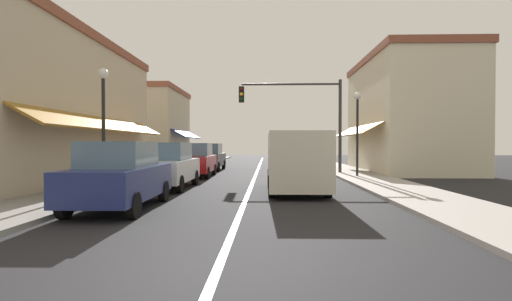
% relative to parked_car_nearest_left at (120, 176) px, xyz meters
% --- Properties ---
extents(ground_plane, '(80.00, 80.00, 0.00)m').
position_rel_parked_car_nearest_left_xyz_m(ground_plane, '(3.18, 12.58, -0.88)').
color(ground_plane, black).
extents(sidewalk_left, '(2.60, 56.00, 0.12)m').
position_rel_parked_car_nearest_left_xyz_m(sidewalk_left, '(-2.32, 12.58, -0.82)').
color(sidewalk_left, gray).
rests_on(sidewalk_left, ground).
extents(sidewalk_right, '(2.60, 56.00, 0.12)m').
position_rel_parked_car_nearest_left_xyz_m(sidewalk_right, '(8.68, 12.58, -0.82)').
color(sidewalk_right, '#A39E99').
rests_on(sidewalk_right, ground).
extents(lane_center_stripe, '(0.14, 52.00, 0.01)m').
position_rel_parked_car_nearest_left_xyz_m(lane_center_stripe, '(3.18, 12.58, -0.88)').
color(lane_center_stripe, silver).
rests_on(lane_center_stripe, ground).
extents(storefront_left_block, '(6.60, 14.20, 6.60)m').
position_rel_parked_car_nearest_left_xyz_m(storefront_left_block, '(-6.25, 6.58, 2.42)').
color(storefront_left_block, '#BCAD8E').
rests_on(storefront_left_block, ground).
extents(storefront_right_block, '(6.49, 10.20, 7.18)m').
position_rel_parked_car_nearest_left_xyz_m(storefront_right_block, '(12.57, 14.58, 2.71)').
color(storefront_right_block, beige).
rests_on(storefront_right_block, ground).
extents(storefront_far_left, '(5.76, 8.20, 6.45)m').
position_rel_parked_car_nearest_left_xyz_m(storefront_far_left, '(-5.83, 22.58, 2.35)').
color(storefront_far_left, '#BCAD8E').
rests_on(storefront_far_left, ground).
extents(parked_car_nearest_left, '(1.85, 4.13, 1.77)m').
position_rel_parked_car_nearest_left_xyz_m(parked_car_nearest_left, '(0.00, 0.00, 0.00)').
color(parked_car_nearest_left, navy).
rests_on(parked_car_nearest_left, ground).
extents(parked_car_second_left, '(1.80, 4.11, 1.77)m').
position_rel_parked_car_nearest_left_xyz_m(parked_car_second_left, '(0.00, 4.71, 0.00)').
color(parked_car_second_left, silver).
rests_on(parked_car_second_left, ground).
extents(parked_car_third_left, '(1.84, 4.13, 1.77)m').
position_rel_parked_car_nearest_left_xyz_m(parked_car_third_left, '(0.09, 9.99, 0.00)').
color(parked_car_third_left, maroon).
rests_on(parked_car_third_left, ground).
extents(parked_car_far_left, '(1.83, 4.13, 1.77)m').
position_rel_parked_car_nearest_left_xyz_m(parked_car_far_left, '(-0.03, 15.34, 0.00)').
color(parked_car_far_left, black).
rests_on(parked_car_far_left, ground).
extents(van_in_lane, '(2.03, 5.19, 2.12)m').
position_rel_parked_car_nearest_left_xyz_m(van_in_lane, '(4.87, 3.93, 0.27)').
color(van_in_lane, beige).
rests_on(van_in_lane, ground).
extents(traffic_signal_mast_arm, '(5.86, 0.50, 5.40)m').
position_rel_parked_car_nearest_left_xyz_m(traffic_signal_mast_arm, '(5.88, 12.07, 2.88)').
color(traffic_signal_mast_arm, '#333333').
rests_on(traffic_signal_mast_arm, ground).
extents(street_lamp_left_near, '(0.36, 0.36, 4.36)m').
position_rel_parked_car_nearest_left_xyz_m(street_lamp_left_near, '(-1.89, 3.37, 2.10)').
color(street_lamp_left_near, black).
rests_on(street_lamp_left_near, ground).
extents(street_lamp_right_mid, '(0.36, 0.36, 4.34)m').
position_rel_parked_car_nearest_left_xyz_m(street_lamp_right_mid, '(8.38, 9.61, 2.08)').
color(street_lamp_right_mid, black).
rests_on(street_lamp_right_mid, ground).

